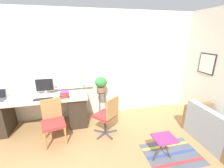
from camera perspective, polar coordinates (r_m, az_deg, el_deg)
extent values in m
plane|color=tan|center=(3.73, -16.96, -17.05)|extent=(14.00, 14.00, 0.00)
cube|color=white|center=(3.90, -18.18, 6.12)|extent=(9.00, 0.06, 2.70)
cube|color=white|center=(3.90, -23.38, 6.42)|extent=(0.64, 0.02, 1.19)
cube|color=white|center=(3.89, -23.40, 6.40)|extent=(0.57, 0.01, 1.12)
cube|color=white|center=(3.84, -13.01, 7.27)|extent=(0.64, 0.02, 1.19)
cube|color=white|center=(3.83, -13.01, 7.24)|extent=(0.57, 0.01, 1.12)
cube|color=white|center=(4.00, -17.43, -1.27)|extent=(1.39, 0.11, 0.04)
cube|color=white|center=(4.43, 32.01, 5.60)|extent=(0.06, 9.00, 2.70)
cube|color=black|center=(4.34, 32.40, 6.56)|extent=(0.02, 0.47, 0.49)
cube|color=white|center=(4.34, 32.32, 6.56)|extent=(0.01, 0.42, 0.44)
cube|color=beige|center=(3.77, -26.17, -4.91)|extent=(2.17, 0.67, 0.03)
cube|color=#33281E|center=(4.20, -36.84, -10.20)|extent=(0.40, 0.59, 0.73)
cube|color=#33281E|center=(3.82, -12.82, -9.43)|extent=(0.40, 0.59, 0.73)
cylinder|color=silver|center=(3.87, -23.83, -3.61)|extent=(0.16, 0.16, 0.02)
cylinder|color=silver|center=(3.85, -23.93, -2.89)|extent=(0.05, 0.05, 0.09)
cube|color=silver|center=(3.80, -24.27, -0.26)|extent=(0.40, 0.02, 0.31)
cube|color=black|center=(3.79, -24.30, -0.32)|extent=(0.38, 0.01, 0.28)
cube|color=black|center=(3.61, -24.73, -5.28)|extent=(0.40, 0.12, 0.02)
ellipsoid|color=black|center=(3.57, -20.27, -4.87)|extent=(0.04, 0.06, 0.03)
cylinder|color=#BCB299|center=(3.73, -11.29, -3.20)|extent=(0.13, 0.13, 0.01)
cylinder|color=#BCB299|center=(3.66, -11.47, -0.48)|extent=(0.02, 0.02, 0.36)
ellipsoid|color=#BCB299|center=(3.61, -11.67, 2.52)|extent=(0.09, 0.09, 0.06)
cube|color=yellow|center=(3.50, -17.62, -5.05)|extent=(0.21, 0.19, 0.03)
cube|color=#2851B2|center=(3.47, -17.44, -4.78)|extent=(0.18, 0.14, 0.02)
cube|color=red|center=(3.47, -17.76, -4.28)|extent=(0.20, 0.14, 0.04)
cube|color=olive|center=(3.46, -17.78, -3.65)|extent=(0.21, 0.16, 0.03)
cube|color=red|center=(3.44, -17.54, -3.30)|extent=(0.19, 0.17, 0.02)
cube|color=purple|center=(3.44, -17.64, -2.92)|extent=(0.17, 0.15, 0.03)
cylinder|color=#B2844C|center=(3.27, -24.14, -19.17)|extent=(0.04, 0.04, 0.41)
cylinder|color=#B2844C|center=(3.27, -17.25, -18.27)|extent=(0.04, 0.04, 0.41)
cylinder|color=#B2844C|center=(3.58, -24.28, -15.67)|extent=(0.04, 0.04, 0.41)
cylinder|color=#B2844C|center=(3.58, -18.11, -14.86)|extent=(0.04, 0.04, 0.41)
cube|color=red|center=(3.31, -21.36, -14.00)|extent=(0.50, 0.49, 0.06)
cube|color=#B2844C|center=(3.39, -22.09, -8.63)|extent=(0.39, 0.11, 0.43)
cube|color=#47474C|center=(3.46, -4.08, -19.03)|extent=(0.23, 0.20, 0.03)
cube|color=#47474C|center=(3.45, -1.28, -19.10)|extent=(0.14, 0.27, 0.03)
cube|color=#47474C|center=(3.57, -0.35, -17.63)|extent=(0.27, 0.06, 0.03)
cube|color=#47474C|center=(3.65, -2.44, -16.74)|extent=(0.10, 0.27, 0.03)
cube|color=#47474C|center=(3.58, -4.69, -17.54)|extent=(0.25, 0.17, 0.03)
cylinder|color=#333338|center=(3.42, -2.62, -15.13)|extent=(0.04, 0.04, 0.39)
cube|color=red|center=(3.30, -2.68, -11.83)|extent=(0.56, 0.55, 0.06)
cube|color=#B2844C|center=(3.07, 0.27, -9.05)|extent=(0.31, 0.27, 0.43)
cube|color=#9EA8B2|center=(3.87, 34.65, -14.84)|extent=(0.71, 0.95, 0.41)
cube|color=#9EA8B2|center=(3.50, 32.61, -10.76)|extent=(0.16, 0.95, 0.34)
cube|color=olive|center=(4.13, 29.63, -10.37)|extent=(0.71, 0.09, 0.60)
cylinder|color=#333338|center=(3.84, -4.15, -3.08)|extent=(0.23, 0.23, 0.02)
cylinder|color=#333338|center=(4.00, -2.65, -7.83)|extent=(0.01, 0.01, 0.71)
cylinder|color=#333338|center=(4.05, -4.90, -7.51)|extent=(0.01, 0.01, 0.71)
cylinder|color=#333338|center=(3.90, -4.54, -8.55)|extent=(0.01, 0.01, 0.71)
cylinder|color=#9E6B4C|center=(3.81, -4.17, -2.06)|extent=(0.19, 0.19, 0.13)
ellipsoid|color=#388442|center=(3.75, -4.24, 0.69)|extent=(0.30, 0.30, 0.27)
cube|color=#565B6B|center=(3.26, 21.83, -23.51)|extent=(1.01, 0.75, 0.01)
cube|color=#C63838|center=(3.13, 24.24, -25.73)|extent=(0.99, 0.06, 0.00)
cube|color=#334C99|center=(3.26, 21.84, -23.46)|extent=(0.99, 0.06, 0.00)
cube|color=#DBCC4C|center=(3.39, 19.69, -21.33)|extent=(0.99, 0.06, 0.00)
cube|color=#93337A|center=(2.83, 19.31, -18.90)|extent=(0.37, 0.31, 0.02)
cylinder|color=#4C3D2D|center=(2.94, 17.65, -22.76)|extent=(0.23, 0.02, 0.44)
cylinder|color=#4C3D2D|center=(3.00, 19.96, -22.11)|extent=(0.23, 0.02, 0.44)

